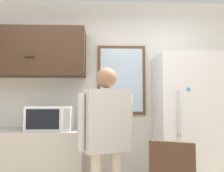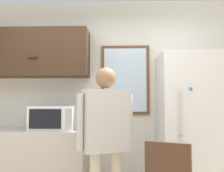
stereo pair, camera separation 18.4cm
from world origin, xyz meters
name	(u,v)px [view 1 (the left image)]	position (x,y,z in m)	size (l,w,h in m)	color
back_wall	(95,96)	(0.00, 1.74, 1.35)	(6.00, 0.06, 2.70)	silver
upper_cabinets	(6,52)	(-1.16, 1.52, 1.92)	(2.07, 0.39, 0.63)	#3D2819
microwave	(51,118)	(-0.53, 1.35, 1.07)	(0.53, 0.41, 0.29)	white
person	(106,129)	(0.15, 0.84, 0.99)	(0.57, 0.39, 1.63)	beige
refrigerator	(186,129)	(1.15, 1.37, 0.93)	(0.73, 0.69, 1.86)	white
window	(121,80)	(0.37, 1.69, 1.58)	(0.66, 0.05, 0.95)	brown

